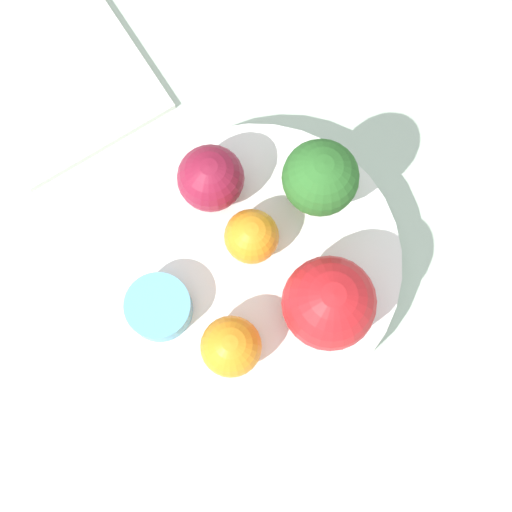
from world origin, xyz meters
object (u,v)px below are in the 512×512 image
(apple_red, at_px, (211,178))
(apple_green, at_px, (329,303))
(broccoli, at_px, (320,179))
(small_cup, at_px, (159,307))
(orange_back, at_px, (231,346))
(bowl, at_px, (256,264))
(napkin, at_px, (60,77))
(orange_front, at_px, (250,237))

(apple_red, distance_m, apple_green, 0.12)
(broccoli, relative_size, small_cup, 1.42)
(orange_back, bearing_deg, bowl, -29.07)
(apple_green, distance_m, orange_back, 0.07)
(broccoli, bearing_deg, apple_red, 71.79)
(broccoli, bearing_deg, apple_green, 168.30)
(small_cup, bearing_deg, napkin, 10.64)
(apple_green, xyz_separation_m, orange_back, (-0.01, 0.07, -0.01))
(apple_red, distance_m, orange_back, 0.12)
(orange_front, xyz_separation_m, napkin, (0.18, 0.11, -0.05))
(orange_front, distance_m, small_cup, 0.08)
(small_cup, bearing_deg, broccoli, -67.23)
(apple_red, bearing_deg, small_cup, 143.89)
(orange_front, xyz_separation_m, small_cup, (-0.03, 0.07, -0.01))
(broccoli, distance_m, apple_red, 0.08)
(orange_front, distance_m, orange_back, 0.08)
(orange_back, bearing_deg, apple_red, -7.29)
(orange_front, bearing_deg, orange_back, 156.23)
(orange_back, relative_size, napkin, 0.23)
(bowl, relative_size, apple_red, 4.41)
(bowl, relative_size, apple_green, 3.32)
(orange_front, bearing_deg, napkin, 31.82)
(broccoli, distance_m, orange_back, 0.13)
(bowl, xyz_separation_m, orange_back, (-0.06, 0.03, 0.04))
(apple_red, xyz_separation_m, orange_back, (-0.12, 0.02, -0.00))
(orange_back, xyz_separation_m, napkin, (0.25, 0.08, -0.05))
(orange_front, bearing_deg, bowl, -173.47)
(apple_green, xyz_separation_m, napkin, (0.24, 0.15, -0.06))
(bowl, xyz_separation_m, apple_red, (0.06, 0.02, 0.04))
(apple_red, xyz_separation_m, orange_front, (-0.05, -0.02, -0.00))
(bowl, bearing_deg, orange_back, 150.93)
(orange_front, bearing_deg, apple_green, -147.42)
(broccoli, height_order, small_cup, broccoli)
(bowl, bearing_deg, orange_front, 6.53)
(bowl, bearing_deg, broccoli, -57.01)
(broccoli, height_order, orange_back, broccoli)
(orange_back, distance_m, napkin, 0.27)
(bowl, distance_m, apple_green, 0.08)
(bowl, xyz_separation_m, apple_green, (-0.05, -0.04, 0.05))
(apple_green, xyz_separation_m, small_cup, (0.03, 0.11, -0.02))
(apple_green, height_order, small_cup, apple_green)
(broccoli, distance_m, napkin, 0.24)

